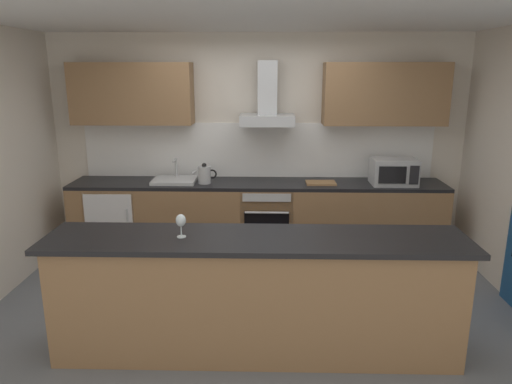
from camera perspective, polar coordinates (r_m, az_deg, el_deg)
The scene contains 15 objects.
ground at distance 4.54m, azimuth -0.27°, elevation -14.23°, with size 5.95×4.41×0.02m, color slate.
ceiling at distance 4.00m, azimuth -0.32°, elevation 20.76°, with size 5.95×4.41×0.02m, color white.
wall_back at distance 5.81m, azimuth 0.24°, elevation 5.88°, with size 5.95×0.12×2.60m, color silver.
backsplash_tile at distance 5.75m, azimuth 0.23°, elevation 5.09°, with size 4.21×0.02×0.66m, color white.
counter_back at distance 5.64m, azimuth 0.15°, elevation -3.28°, with size 4.36×0.60×0.90m.
counter_island at distance 3.72m, azimuth 0.01°, elevation -12.43°, with size 3.18×0.64×0.97m.
upper_cabinets at distance 5.52m, azimuth 0.20°, elevation 11.79°, with size 4.30×0.32×0.70m.
oven at distance 5.61m, azimuth 1.30°, elevation -3.27°, with size 0.60×0.62×0.80m.
refrigerator at distance 5.90m, azimuth -16.45°, elevation -3.33°, with size 0.58×0.60×0.85m.
microwave at distance 5.62m, azimuth 16.30°, elevation 2.39°, with size 0.50×0.38×0.30m.
sink at distance 5.60m, azimuth -9.81°, elevation 1.46°, with size 0.50×0.40×0.26m.
kettle at distance 5.48m, azimuth -6.25°, elevation 2.13°, with size 0.29×0.15×0.24m.
range_hood at distance 5.48m, azimuth 1.38°, elevation 10.48°, with size 0.62×0.45×0.72m.
wine_glass at distance 3.53m, azimuth -9.08°, elevation -3.52°, with size 0.08×0.08×0.18m.
chopping_board at distance 5.50m, azimuth 7.84°, elevation 1.11°, with size 0.34×0.22×0.02m, color #9E7247.
Camera 1 is at (0.12, -3.98, 2.18)m, focal length 33.07 mm.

